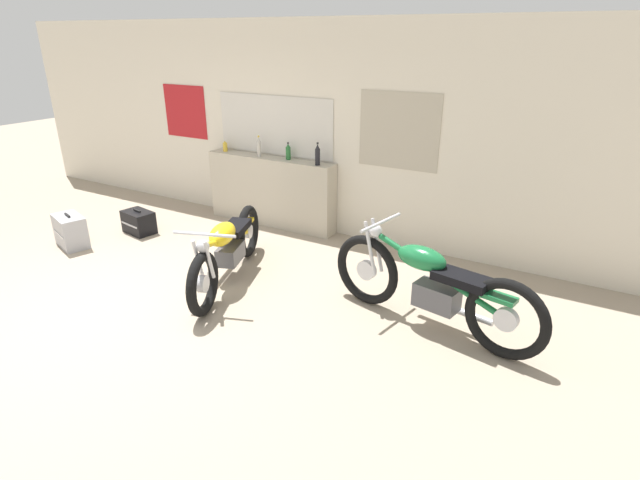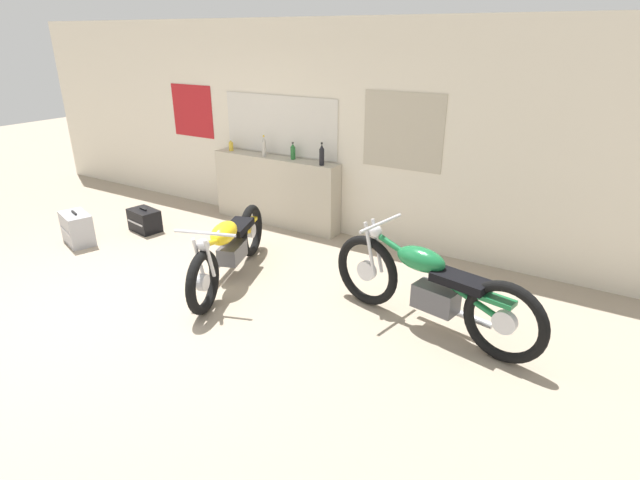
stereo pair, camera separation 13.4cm
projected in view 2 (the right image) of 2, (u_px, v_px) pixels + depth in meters
ground_plane at (105, 307)px, 5.13m from camera, size 24.00×24.00×0.00m
wall_back at (279, 126)px, 7.03m from camera, size 10.00×0.07×2.80m
sill_counter at (276, 191)px, 7.21m from camera, size 2.01×0.28×0.99m
bottle_leftmost at (231, 146)px, 7.37m from camera, size 0.07×0.07×0.17m
bottle_left_center at (264, 147)px, 7.01m from camera, size 0.06×0.06×0.30m
bottle_center at (293, 152)px, 6.86m from camera, size 0.07×0.07×0.24m
bottle_right_center at (322, 155)px, 6.54m from camera, size 0.07×0.07×0.30m
motorcycle_yellow at (229, 247)px, 5.55m from camera, size 0.90×1.99×0.81m
motorcycle_green at (430, 287)px, 4.59m from camera, size 2.17×0.68×0.94m
hard_case_silver at (77, 228)px, 6.61m from camera, size 0.58×0.44×0.44m
hard_case_black at (145, 220)px, 7.06m from camera, size 0.49×0.37×0.34m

